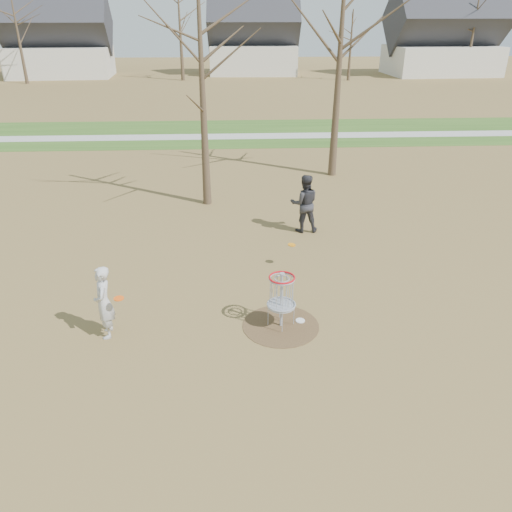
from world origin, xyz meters
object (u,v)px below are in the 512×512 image
at_px(player_standing, 104,302).
at_px(disc_golf_basket, 282,292).
at_px(player_throwing, 304,203).
at_px(disc_grounded, 300,321).

height_order(player_standing, disc_golf_basket, player_standing).
bearing_deg(player_throwing, disc_grounded, 81.48).
bearing_deg(player_standing, disc_grounded, 85.81).
xyz_separation_m(player_throwing, disc_grounded, (-0.83, -5.46, -0.95)).
height_order(player_standing, player_throwing, player_throwing).
xyz_separation_m(player_standing, disc_golf_basket, (3.95, 0.15, 0.06)).
bearing_deg(player_throwing, disc_golf_basket, 77.00).
bearing_deg(disc_golf_basket, player_standing, -177.79).
xyz_separation_m(player_standing, player_throwing, (5.26, 5.77, 0.11)).
distance_m(disc_grounded, disc_golf_basket, 1.03).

